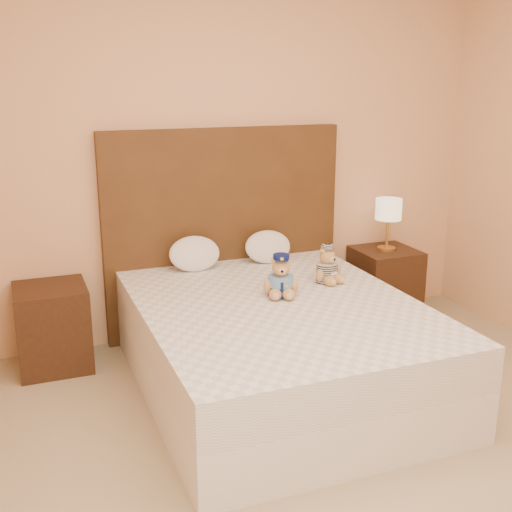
{
  "coord_description": "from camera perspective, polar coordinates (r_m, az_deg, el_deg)",
  "views": [
    {
      "loc": [
        -1.42,
        -2.09,
        1.86
      ],
      "look_at": [
        -0.05,
        1.45,
        0.78
      ],
      "focal_mm": 45.0,
      "sensor_mm": 36.0,
      "label": 1
    }
  ],
  "objects": [
    {
      "name": "bed",
      "position": [
        3.92,
        1.98,
        -7.97
      ],
      "size": [
        1.6,
        2.0,
        0.55
      ],
      "color": "white",
      "rests_on": "ground"
    },
    {
      "name": "ground",
      "position": [
        3.14,
        11.17,
        -20.78
      ],
      "size": [
        4.0,
        4.5,
        0.0
      ],
      "primitive_type": "cube",
      "color": "tan",
      "rests_on": "ground"
    },
    {
      "name": "pillow_left",
      "position": [
        4.44,
        -5.49,
        0.35
      ],
      "size": [
        0.36,
        0.23,
        0.25
      ],
      "primitive_type": "ellipsoid",
      "color": "white",
      "rests_on": "bed"
    },
    {
      "name": "nightstand_right",
      "position": [
        5.14,
        11.34,
        -2.4
      ],
      "size": [
        0.45,
        0.45,
        0.55
      ],
      "primitive_type": "cube",
      "color": "#381E11",
      "rests_on": "ground"
    },
    {
      "name": "headboard",
      "position": [
        4.66,
        -2.85,
        2.1
      ],
      "size": [
        1.75,
        0.08,
        1.5
      ],
      "primitive_type": "cube",
      "color": "#4B3016",
      "rests_on": "ground"
    },
    {
      "name": "teddy_prisoner",
      "position": [
        4.18,
        6.35,
        -0.75
      ],
      "size": [
        0.26,
        0.26,
        0.24
      ],
      "primitive_type": null,
      "rotation": [
        0.0,
        0.0,
        0.29
      ],
      "color": "#A97641",
      "rests_on": "bed"
    },
    {
      "name": "lamp",
      "position": [
        4.99,
        11.69,
        3.87
      ],
      "size": [
        0.2,
        0.2,
        0.4
      ],
      "color": "gold",
      "rests_on": "nightstand_right"
    },
    {
      "name": "room_walls",
      "position": [
        2.92,
        8.2,
        14.71
      ],
      "size": [
        4.04,
        4.52,
        2.72
      ],
      "color": "#E0A97A",
      "rests_on": "ground"
    },
    {
      "name": "nightstand_left",
      "position": [
        4.39,
        -17.61,
        -6.06
      ],
      "size": [
        0.45,
        0.45,
        0.55
      ],
      "primitive_type": "cube",
      "color": "#381E11",
      "rests_on": "ground"
    },
    {
      "name": "pillow_right",
      "position": [
        4.61,
        1.07,
        0.96
      ],
      "size": [
        0.35,
        0.22,
        0.24
      ],
      "primitive_type": "ellipsoid",
      "color": "white",
      "rests_on": "bed"
    },
    {
      "name": "teddy_police",
      "position": [
        3.89,
        2.23,
        -1.75
      ],
      "size": [
        0.28,
        0.27,
        0.26
      ],
      "primitive_type": null,
      "rotation": [
        0.0,
        0.0,
        -0.31
      ],
      "color": "#A97641",
      "rests_on": "bed"
    }
  ]
}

